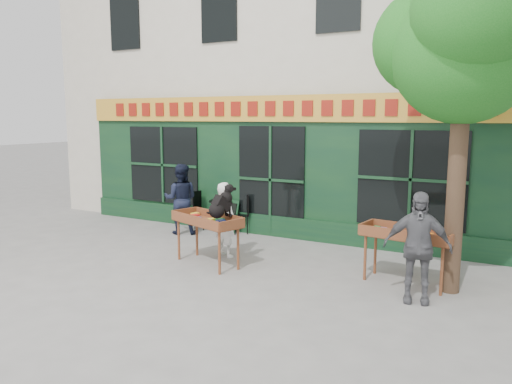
# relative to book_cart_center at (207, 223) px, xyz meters

# --- Properties ---
(ground) EXTENTS (80.00, 80.00, 0.00)m
(ground) POSITION_rel_book_cart_center_xyz_m (0.02, 0.34, -0.82)
(ground) COLOR slate
(ground) RESTS_ON ground
(building) EXTENTS (14.00, 7.26, 10.00)m
(building) POSITION_rel_book_cart_center_xyz_m (0.02, 6.31, 4.15)
(building) COLOR beige
(building) RESTS_ON ground
(street_tree) EXTENTS (3.05, 2.90, 5.60)m
(street_tree) POSITION_rel_book_cart_center_xyz_m (4.36, 0.70, 3.29)
(street_tree) COLOR #382619
(street_tree) RESTS_ON ground
(book_cart_center) EXTENTS (1.62, 1.08, 0.99)m
(book_cart_center) POSITION_rel_book_cart_center_xyz_m (0.00, 0.00, 0.00)
(book_cart_center) COLOR brown
(book_cart_center) RESTS_ON ground
(dog) EXTENTS (0.52, 0.68, 0.60)m
(dog) POSITION_rel_book_cart_center_xyz_m (0.35, -0.05, 0.47)
(dog) COLOR black
(dog) RESTS_ON book_cart_center
(woman) EXTENTS (0.64, 0.53, 1.52)m
(woman) POSITION_rel_book_cart_center_xyz_m (-0.00, 0.65, -0.06)
(woman) COLOR white
(woman) RESTS_ON ground
(book_cart_right) EXTENTS (1.57, 0.82, 0.99)m
(book_cart_right) POSITION_rel_book_cart_center_xyz_m (3.60, 0.67, 0.00)
(book_cart_right) COLOR brown
(book_cart_right) RESTS_ON ground
(man_right) EXTENTS (1.07, 0.62, 1.72)m
(man_right) POSITION_rel_book_cart_center_xyz_m (3.90, -0.08, 0.04)
(man_right) COLOR #515156
(man_right) RESTS_ON ground
(bistro_table) EXTENTS (0.60, 0.60, 0.76)m
(bistro_table) POSITION_rel_book_cart_center_xyz_m (-1.30, 2.54, -0.28)
(bistro_table) COLOR black
(bistro_table) RESTS_ON ground
(bistro_chair_left) EXTENTS (0.41, 0.41, 0.95)m
(bistro_chair_left) POSITION_rel_book_cart_center_xyz_m (-1.94, 2.55, -0.26)
(bistro_chair_left) COLOR black
(bistro_chair_left) RESTS_ON ground
(bistro_chair_right) EXTENTS (0.51, 0.51, 0.95)m
(bistro_chair_right) POSITION_rel_book_cart_center_xyz_m (-0.68, 2.59, -0.26)
(bistro_chair_right) COLOR black
(bistro_chair_right) RESTS_ON ground
(potted_plant) EXTENTS (0.17, 0.13, 0.30)m
(potted_plant) POSITION_rel_book_cart_center_xyz_m (-1.30, 2.54, 0.09)
(potted_plant) COLOR gray
(potted_plant) RESTS_ON bistro_table
(man_left) EXTENTS (1.03, 0.95, 1.70)m
(man_left) POSITION_rel_book_cart_center_xyz_m (-2.00, 1.83, 0.03)
(man_left) COLOR black
(man_left) RESTS_ON ground
(chalkboard) EXTENTS (0.59, 0.30, 0.79)m
(chalkboard) POSITION_rel_book_cart_center_xyz_m (-1.08, 2.53, -0.42)
(chalkboard) COLOR black
(chalkboard) RESTS_ON ground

